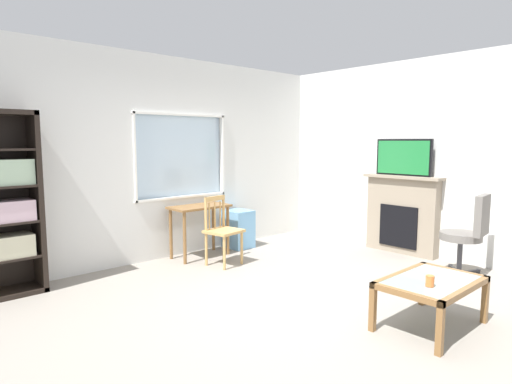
% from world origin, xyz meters
% --- Properties ---
extents(ground, '(6.44, 6.06, 0.02)m').
position_xyz_m(ground, '(0.00, 0.00, -0.01)').
color(ground, gray).
extents(wall_back_with_window, '(5.44, 0.15, 2.77)m').
position_xyz_m(wall_back_with_window, '(-0.02, 2.53, 1.38)').
color(wall_back_with_window, silver).
rests_on(wall_back_with_window, ground).
extents(wall_right, '(0.12, 5.26, 2.77)m').
position_xyz_m(wall_right, '(2.78, 0.00, 1.38)').
color(wall_right, silver).
rests_on(wall_right, ground).
extents(desk_under_window, '(0.83, 0.44, 0.73)m').
position_xyz_m(desk_under_window, '(0.33, 2.18, 0.59)').
color(desk_under_window, brown).
rests_on(desk_under_window, ground).
extents(wooden_chair, '(0.48, 0.46, 0.90)m').
position_xyz_m(wooden_chair, '(0.32, 1.66, 0.46)').
color(wooden_chair, tan).
rests_on(wooden_chair, ground).
extents(plastic_drawer_unit, '(0.35, 0.40, 0.57)m').
position_xyz_m(plastic_drawer_unit, '(1.07, 2.23, 0.29)').
color(plastic_drawer_unit, '#72ADDB').
rests_on(plastic_drawer_unit, ground).
extents(fireplace, '(0.26, 1.15, 1.13)m').
position_xyz_m(fireplace, '(2.63, 0.39, 0.57)').
color(fireplace, gray).
rests_on(fireplace, ground).
extents(tv, '(0.06, 0.83, 0.52)m').
position_xyz_m(tv, '(2.61, 0.39, 1.39)').
color(tv, black).
rests_on(tv, fireplace).
extents(office_chair, '(0.57, 0.58, 1.00)m').
position_xyz_m(office_chair, '(2.18, -0.73, 0.55)').
color(office_chair, slate).
rests_on(office_chair, ground).
extents(coffee_table, '(0.94, 0.63, 0.43)m').
position_xyz_m(coffee_table, '(0.47, -1.09, 0.37)').
color(coffee_table, '#8C9E99').
rests_on(coffee_table, ground).
extents(sippy_cup, '(0.07, 0.07, 0.09)m').
position_xyz_m(sippy_cup, '(0.28, -1.17, 0.47)').
color(sippy_cup, orange).
rests_on(sippy_cup, coffee_table).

